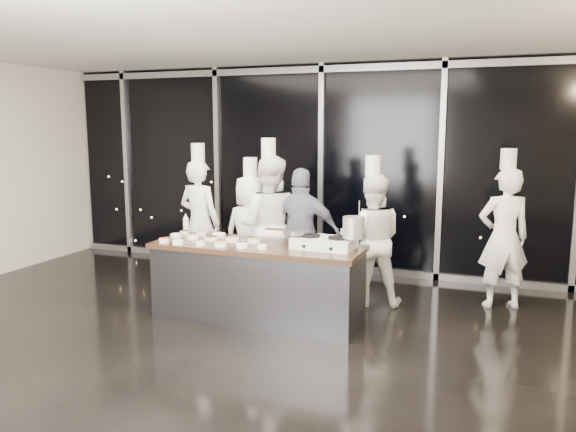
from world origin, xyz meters
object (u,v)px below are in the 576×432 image
Objects in this scene: chef_center at (269,225)px; guest at (302,234)px; stock_pot at (354,228)px; frying_pan at (295,231)px; chef_far_left at (200,221)px; chef_left at (251,233)px; chef_right at (371,239)px; chef_side at (504,237)px; demo_counter at (258,281)px; stove at (324,242)px.

chef_center reaches higher than guest.
frying_pan is at bearing 177.28° from stock_pot.
chef_left is (0.84, -0.08, -0.09)m from chef_far_left.
chef_right is 1.63m from chef_side.
chef_left is at bearing -14.35° from chef_right.
stock_pot is (1.12, 0.05, 0.71)m from demo_counter.
frying_pan is at bearing 11.18° from demo_counter.
demo_counter is 1.14m from chef_center.
chef_right reaches higher than stove.
stove is 0.36m from frying_pan.
chef_left is 0.88× the size of chef_center.
frying_pan is at bearing 9.99° from chef_side.
frying_pan is 1.37m from chef_left.
chef_side is (2.94, 0.50, -0.05)m from chef_center.
stove is 0.35× the size of chef_side.
chef_center reaches higher than chef_right.
frying_pan is 0.28× the size of chef_right.
chef_side reaches higher than guest.
stove is at bearing 14.90° from chef_side.
chef_center is 1.11× the size of chef_right.
chef_side reaches higher than frying_pan.
frying_pan is 0.31× the size of guest.
chef_far_left is 1.02× the size of chef_side.
chef_far_left is at bearing -11.65° from guest.
chef_center is (0.27, -0.02, 0.12)m from chef_left.
chef_right is (1.38, 0.04, -0.10)m from chef_center.
chef_center reaches higher than stove.
frying_pan is at bearing 159.58° from chef_far_left.
frying_pan is at bearing 179.69° from stove.
chef_right is at bearing 177.71° from guest.
chef_right is at bearing 74.10° from stove.
chef_right is at bearing -178.26° from chef_left.
frying_pan reaches higher than demo_counter.
stove is 1.31× the size of frying_pan.
chef_side is at bearing -179.56° from chef_center.
chef_far_left is 1.06× the size of chef_right.
chef_side is at bearing 42.64° from stock_pot.
chef_left is (-1.32, 0.95, -0.15)m from stove.
chef_far_left is 4.07m from chef_side.
chef_center is (-0.26, 0.99, 0.49)m from demo_counter.
chef_far_left reaches higher than chef_right.
frying_pan is 1.15m from chef_center.
chef_side is at bearing 29.02° from demo_counter.
guest is 0.87× the size of chef_side.
guest is at bearing 135.04° from stock_pot.
chef_far_left is 0.96× the size of chef_center.
chef_right reaches higher than frying_pan.
chef_far_left is at bearing -16.47° from chef_right.
stove is 0.41× the size of guest.
frying_pan is 2.65m from chef_side.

